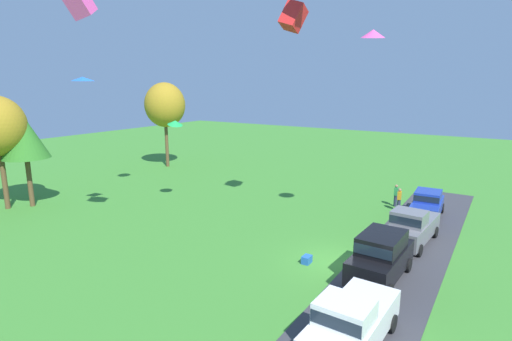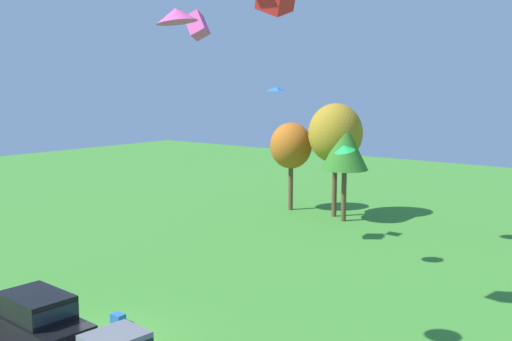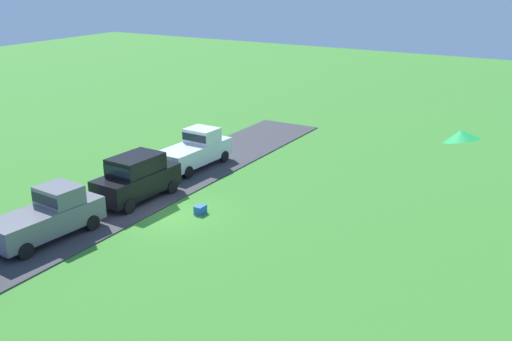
% 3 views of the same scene
% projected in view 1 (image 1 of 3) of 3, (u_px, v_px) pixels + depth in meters
% --- Properties ---
extents(ground_plane, '(120.00, 120.00, 0.00)m').
position_uv_depth(ground_plane, '(335.00, 263.00, 20.79)').
color(ground_plane, '#3D842D').
extents(pavement_strip, '(36.00, 4.40, 0.06)m').
position_uv_depth(pavement_strip, '(390.00, 276.00, 19.30)').
color(pavement_strip, '#38383D').
rests_on(pavement_strip, ground).
extents(car_pickup_by_flagpole, '(5.07, 2.21, 2.14)m').
position_uv_depth(car_pickup_by_flagpole, '(350.00, 323.00, 13.73)').
color(car_pickup_by_flagpole, white).
rests_on(car_pickup_by_flagpole, ground).
extents(car_suv_near_entrance, '(4.67, 2.20, 2.28)m').
position_uv_depth(car_suv_near_entrance, '(381.00, 255.00, 18.73)').
color(car_suv_near_entrance, black).
rests_on(car_suv_near_entrance, ground).
extents(car_pickup_mid_row, '(5.14, 2.36, 2.14)m').
position_uv_depth(car_pickup_mid_row, '(411.00, 227.00, 22.96)').
color(car_pickup_mid_row, slate).
rests_on(car_pickup_mid_row, ground).
extents(car_sedan_far_end, '(4.49, 2.14, 1.84)m').
position_uv_depth(car_sedan_far_end, '(427.00, 203.00, 27.70)').
color(car_sedan_far_end, '#1E389E').
rests_on(car_sedan_far_end, ground).
extents(person_on_lawn, '(0.36, 0.24, 1.71)m').
position_uv_depth(person_on_lawn, '(396.00, 195.00, 30.25)').
color(person_on_lawn, '#2D334C').
rests_on(person_on_lawn, ground).
extents(person_watching_sky, '(0.36, 0.24, 1.71)m').
position_uv_depth(person_watching_sky, '(399.00, 199.00, 29.15)').
color(person_watching_sky, '#2D334C').
rests_on(person_watching_sky, ground).
extents(tree_left_of_center, '(3.35, 3.35, 7.07)m').
position_uv_depth(tree_left_of_center, '(24.00, 136.00, 29.40)').
color(tree_left_of_center, brown).
rests_on(tree_left_of_center, ground).
extents(tree_lone_near, '(4.41, 4.41, 9.31)m').
position_uv_depth(tree_lone_near, '(165.00, 105.00, 43.76)').
color(tree_lone_near, brown).
rests_on(tree_lone_near, ground).
extents(cooler_box, '(0.56, 0.40, 0.40)m').
position_uv_depth(cooler_box, '(307.00, 260.00, 20.75)').
color(cooler_box, blue).
rests_on(cooler_box, ground).
extents(kite_delta_topmost, '(1.84, 1.82, 0.60)m').
position_uv_depth(kite_delta_topmost, '(373.00, 34.00, 21.74)').
color(kite_delta_topmost, '#EA4C9E').
extents(kite_box_mid_center, '(1.66, 1.31, 1.74)m').
position_uv_depth(kite_box_mid_center, '(79.00, 3.00, 19.22)').
color(kite_box_mid_center, '#EA4C9E').
extents(kite_box_high_left, '(1.56, 1.55, 2.03)m').
position_uv_depth(kite_box_high_left, '(293.00, 17.00, 24.27)').
color(kite_box_high_left, red).
extents(kite_delta_low_drifter, '(1.44, 1.46, 0.57)m').
position_uv_depth(kite_delta_low_drifter, '(175.00, 123.00, 28.64)').
color(kite_delta_low_drifter, green).
extents(kite_diamond_over_trees, '(1.33, 1.33, 0.27)m').
position_uv_depth(kite_diamond_over_trees, '(83.00, 79.00, 24.21)').
color(kite_diamond_over_trees, blue).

